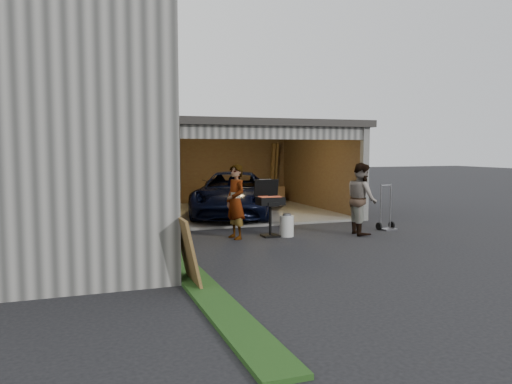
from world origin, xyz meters
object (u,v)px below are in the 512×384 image
at_px(hand_truck, 387,221).
at_px(minivan, 234,196).
at_px(woman, 236,202).
at_px(propane_tank, 287,226).
at_px(man, 362,199).
at_px(plywood_panel, 187,251).
at_px(bbq_grill, 270,203).

bearing_deg(hand_truck, minivan, 122.65).
distance_m(woman, propane_tank, 1.38).
distance_m(woman, hand_truck, 4.11).
distance_m(man, hand_truck, 1.24).
relative_size(woman, propane_tank, 3.46).
xyz_separation_m(propane_tank, plywood_panel, (-3.13, -3.39, 0.28)).
bearing_deg(woman, bbq_grill, 77.96).
height_order(woman, hand_truck, woman).
bearing_deg(bbq_grill, man, -12.19).
bearing_deg(man, plywood_panel, 131.36).
height_order(minivan, man, man).
bearing_deg(plywood_panel, woman, 61.68).
bearing_deg(man, hand_truck, -59.97).
bearing_deg(minivan, bbq_grill, -71.02).
bearing_deg(bbq_grill, minivan, 87.14).
height_order(man, plywood_panel, man).
bearing_deg(woman, propane_tank, 71.04).
relative_size(plywood_panel, hand_truck, 0.92).
xyz_separation_m(bbq_grill, propane_tank, (0.38, -0.15, -0.56)).
height_order(woman, man, man).
xyz_separation_m(propane_tank, hand_truck, (2.83, 0.03, -0.02)).
relative_size(man, propane_tank, 3.51).
bearing_deg(woman, man, 68.74).
xyz_separation_m(plywood_panel, hand_truck, (5.96, 3.42, -0.30)).
height_order(bbq_grill, hand_truck, bbq_grill).
relative_size(bbq_grill, hand_truck, 1.15).
bearing_deg(hand_truck, plywood_panel, -158.27).
bearing_deg(hand_truck, woman, 170.41).
height_order(minivan, bbq_grill, bbq_grill).
height_order(man, propane_tank, man).
xyz_separation_m(minivan, woman, (-1.02, -3.42, 0.20)).
xyz_separation_m(minivan, hand_truck, (3.04, -3.53, -0.44)).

